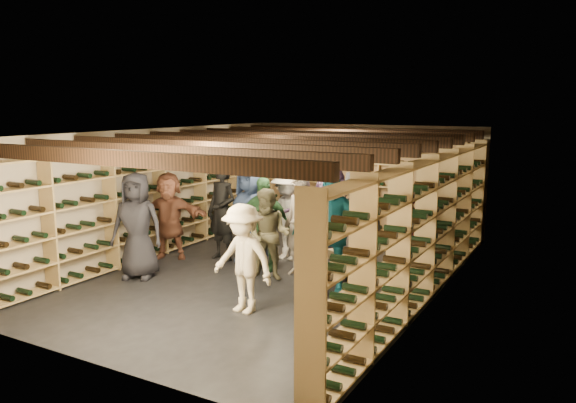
% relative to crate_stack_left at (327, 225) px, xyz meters
% --- Properties ---
extents(ground, '(8.00, 8.00, 0.00)m').
position_rel_crate_stack_left_xyz_m(ground, '(0.16, -2.44, -0.34)').
color(ground, black).
rests_on(ground, ground).
extents(walls, '(5.52, 8.02, 2.40)m').
position_rel_crate_stack_left_xyz_m(walls, '(0.16, -2.44, 0.86)').
color(walls, tan).
rests_on(walls, ground).
extents(ceiling, '(5.50, 8.00, 0.01)m').
position_rel_crate_stack_left_xyz_m(ceiling, '(0.16, -2.44, 2.06)').
color(ceiling, beige).
rests_on(ceiling, walls).
extents(ceiling_joists, '(5.40, 7.12, 0.18)m').
position_rel_crate_stack_left_xyz_m(ceiling_joists, '(0.16, -2.44, 1.92)').
color(ceiling_joists, black).
rests_on(ceiling_joists, ground).
extents(wine_rack_left, '(0.32, 7.50, 2.15)m').
position_rel_crate_stack_left_xyz_m(wine_rack_left, '(-2.41, -2.44, 0.74)').
color(wine_rack_left, '#9D7F4C').
rests_on(wine_rack_left, ground).
extents(wine_rack_right, '(0.32, 7.50, 2.15)m').
position_rel_crate_stack_left_xyz_m(wine_rack_right, '(2.73, -2.44, 0.74)').
color(wine_rack_right, '#9D7F4C').
rests_on(wine_rack_right, ground).
extents(wine_rack_back, '(4.70, 0.30, 2.15)m').
position_rel_crate_stack_left_xyz_m(wine_rack_back, '(0.16, 1.39, 0.73)').
color(wine_rack_back, '#9D7F4C').
rests_on(wine_rack_back, ground).
extents(crate_stack_left, '(0.54, 0.40, 0.68)m').
position_rel_crate_stack_left_xyz_m(crate_stack_left, '(0.00, 0.00, 0.00)').
color(crate_stack_left, tan).
rests_on(crate_stack_left, ground).
extents(crate_stack_right, '(0.53, 0.37, 0.51)m').
position_rel_crate_stack_left_xyz_m(crate_stack_right, '(0.78, -0.42, -0.08)').
color(crate_stack_right, tan).
rests_on(crate_stack_right, ground).
extents(crate_loose, '(0.58, 0.49, 0.17)m').
position_rel_crate_stack_left_xyz_m(crate_loose, '(0.78, -1.14, -0.25)').
color(crate_loose, tan).
rests_on(crate_loose, ground).
extents(person_0, '(1.01, 0.84, 1.77)m').
position_rel_crate_stack_left_xyz_m(person_0, '(-1.67, -3.82, 0.54)').
color(person_0, black).
rests_on(person_0, ground).
extents(person_1, '(0.73, 0.56, 1.81)m').
position_rel_crate_stack_left_xyz_m(person_1, '(-1.10, -2.24, 0.57)').
color(person_1, black).
rests_on(person_1, ground).
extents(person_2, '(0.84, 0.72, 1.51)m').
position_rel_crate_stack_left_xyz_m(person_2, '(0.28, -2.85, 0.42)').
color(person_2, brown).
rests_on(person_2, ground).
extents(person_3, '(1.05, 0.68, 1.53)m').
position_rel_crate_stack_left_xyz_m(person_3, '(0.74, -4.29, 0.42)').
color(person_3, beige).
rests_on(person_3, ground).
extents(person_4, '(1.21, 0.89, 1.91)m').
position_rel_crate_stack_left_xyz_m(person_4, '(1.44, -3.01, 0.62)').
color(person_4, '#136078').
rests_on(person_4, ground).
extents(person_5, '(1.57, 1.07, 1.62)m').
position_rel_crate_stack_left_xyz_m(person_5, '(-2.02, -2.64, 0.47)').
color(person_5, brown).
rests_on(person_5, ground).
extents(person_6, '(0.93, 0.67, 1.76)m').
position_rel_crate_stack_left_xyz_m(person_6, '(-0.56, -2.12, 0.54)').
color(person_6, '#212E4D').
rests_on(person_6, ground).
extents(person_7, '(0.71, 0.56, 1.70)m').
position_rel_crate_stack_left_xyz_m(person_7, '(0.62, -2.42, 0.51)').
color(person_7, gray).
rests_on(person_7, ground).
extents(person_8, '(0.91, 0.81, 1.56)m').
position_rel_crate_stack_left_xyz_m(person_8, '(2.24, -1.70, 0.44)').
color(person_8, '#481A21').
rests_on(person_8, ground).
extents(person_9, '(1.09, 0.64, 1.68)m').
position_rel_crate_stack_left_xyz_m(person_9, '(-0.05, -1.63, 0.50)').
color(person_9, beige).
rests_on(person_9, ground).
extents(person_10, '(1.03, 0.63, 1.64)m').
position_rel_crate_stack_left_xyz_m(person_10, '(-0.10, -2.42, 0.48)').
color(person_10, '#254D29').
rests_on(person_10, ground).
extents(person_11, '(1.77, 0.74, 1.85)m').
position_rel_crate_stack_left_xyz_m(person_11, '(0.99, -2.01, 0.59)').
color(person_11, slate).
rests_on(person_11, ground).
extents(person_12, '(1.01, 0.78, 1.82)m').
position_rel_crate_stack_left_xyz_m(person_12, '(1.52, -2.15, 0.57)').
color(person_12, '#39383D').
rests_on(person_12, ground).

